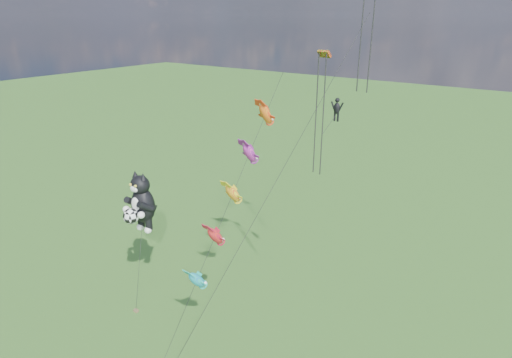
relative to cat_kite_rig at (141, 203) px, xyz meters
The scene contains 4 objects.
ground 10.87m from the cat_kite_rig, 108.26° to the right, with size 300.00×300.00×0.00m, color #184511.
cat_kite_rig is the anchor object (origin of this frame).
fish_windsock_rig 8.58m from the cat_kite_rig, 17.50° to the left, with size 0.75×15.97×19.56m.
parafoil_rig 18.73m from the cat_kite_rig, 19.59° to the left, with size 7.01×16.56×28.24m.
Camera 1 is at (29.09, -15.50, 23.95)m, focal length 30.00 mm.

